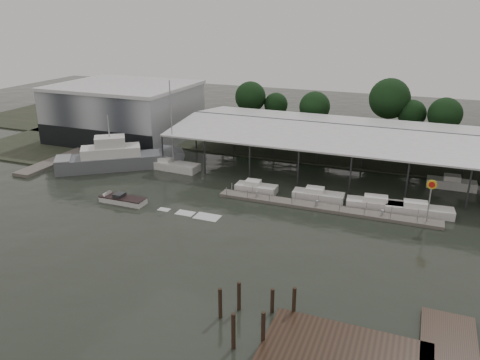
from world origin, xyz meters
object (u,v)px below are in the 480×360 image
at_px(white_sailboat, 170,165).
at_px(speedboat_underway, 119,199).
at_px(grey_trawler, 120,158).
at_px(shell_fuel_sign, 431,193).

bearing_deg(white_sailboat, speedboat_underway, -84.41).
bearing_deg(speedboat_underway, white_sailboat, -88.05).
xyz_separation_m(grey_trawler, speedboat_underway, (8.17, -11.89, -1.19)).
relative_size(shell_fuel_sign, grey_trawler, 0.30).
distance_m(white_sailboat, speedboat_underway, 14.26).
bearing_deg(grey_trawler, shell_fuel_sign, -41.39).
height_order(shell_fuel_sign, speedboat_underway, shell_fuel_sign).
bearing_deg(shell_fuel_sign, grey_trawler, 174.57).
height_order(shell_fuel_sign, grey_trawler, grey_trawler).
distance_m(shell_fuel_sign, white_sailboat, 38.60).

